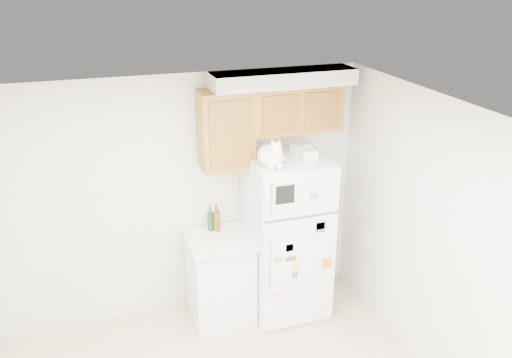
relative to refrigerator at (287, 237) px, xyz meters
name	(u,v)px	position (x,y,z in m)	size (l,w,h in m)	color
room_shell	(235,240)	(-0.94, -1.36, 0.82)	(3.84, 4.04, 2.52)	silver
refrigerator	(287,237)	(0.00, 0.00, 0.00)	(0.76, 0.78, 1.70)	white
base_counter	(220,277)	(-0.69, 0.07, -0.39)	(0.64, 0.64, 0.92)	white
cat	(272,155)	(-0.23, -0.16, 0.96)	(0.28, 0.42, 0.29)	white
storage_box_back	(301,149)	(0.16, 0.08, 0.90)	(0.18, 0.13, 0.10)	white
storage_box_front	(309,154)	(0.18, -0.08, 0.89)	(0.15, 0.11, 0.09)	white
bottle_green	(210,218)	(-0.73, 0.26, 0.20)	(0.06, 0.06, 0.26)	#19381E
bottle_amber	(217,217)	(-0.67, 0.22, 0.22)	(0.07, 0.07, 0.29)	#593814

